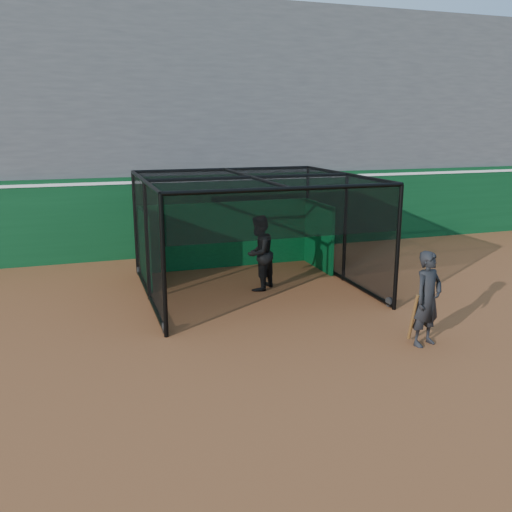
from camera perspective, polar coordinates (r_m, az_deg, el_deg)
name	(u,v)px	position (r m, az deg, el deg)	size (l,w,h in m)	color
ground	(283,358)	(9.79, 2.88, -10.72)	(120.00, 120.00, 0.00)	brown
outfield_wall	(187,214)	(17.33, -7.27, 4.44)	(50.00, 0.50, 2.50)	#0A391A
grandstand	(164,112)	(20.83, -9.64, 14.70)	(50.00, 7.85, 8.95)	#4C4C4F
batting_cage	(252,235)	(13.34, -0.46, 2.26)	(5.20, 5.03, 2.80)	black
batter	(259,253)	(13.41, 0.31, 0.31)	(0.91, 0.71, 1.88)	black
on_deck_player	(427,299)	(10.54, 17.60, -4.33)	(0.76, 0.61, 1.80)	black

